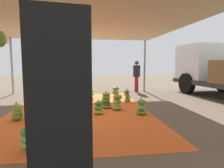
{
  "coord_description": "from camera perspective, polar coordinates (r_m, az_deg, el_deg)",
  "views": [
    {
      "loc": [
        6.03,
        0.17,
        1.46
      ],
      "look_at": [
        0.3,
        0.98,
        0.85
      ],
      "focal_mm": 30.81,
      "sensor_mm": 36.0,
      "label": 1
    }
  ],
  "objects": [
    {
      "name": "ground_plane",
      "position": [
        6.82,
        16.79,
        -6.6
      ],
      "size": [
        40.0,
        40.0,
        0.0
      ],
      "primitive_type": "plane",
      "color": "brown"
    },
    {
      "name": "tarp_orange",
      "position": [
        6.2,
        -9.5,
        -7.61
      ],
      "size": [
        6.39,
        4.15,
        0.01
      ],
      "primitive_type": "cube",
      "color": "#E05B23",
      "rests_on": "ground"
    },
    {
      "name": "tent_canopy",
      "position": [
        6.15,
        -10.91,
        17.28
      ],
      "size": [
        8.0,
        7.0,
        2.75
      ],
      "color": "#9EA0A5",
      "rests_on": "ground"
    },
    {
      "name": "banana_bunch_0",
      "position": [
        5.58,
        8.69,
        -6.99
      ],
      "size": [
        0.43,
        0.43,
        0.49
      ],
      "color": "#518428",
      "rests_on": "tarp_orange"
    },
    {
      "name": "banana_bunch_1",
      "position": [
        8.02,
        1.2,
        -2.74
      ],
      "size": [
        0.44,
        0.43,
        0.54
      ],
      "color": "#75A83D",
      "rests_on": "tarp_orange"
    },
    {
      "name": "banana_bunch_2",
      "position": [
        6.31,
        -1.73,
        -5.03
      ],
      "size": [
        0.46,
        0.47,
        0.57
      ],
      "color": "#6B9E38",
      "rests_on": "tarp_orange"
    },
    {
      "name": "banana_bunch_3",
      "position": [
        6.07,
        1.63,
        -5.61
      ],
      "size": [
        0.44,
        0.44,
        0.54
      ],
      "color": "#60932D",
      "rests_on": "tarp_orange"
    },
    {
      "name": "banana_bunch_4",
      "position": [
        5.4,
        -21.71,
        -7.21
      ],
      "size": [
        0.43,
        0.41,
        0.59
      ],
      "color": "#75A83D",
      "rests_on": "tarp_orange"
    },
    {
      "name": "banana_bunch_5",
      "position": [
        5.24,
        -13.26,
        -7.8
      ],
      "size": [
        0.36,
        0.35,
        0.5
      ],
      "color": "#60932D",
      "rests_on": "tarp_orange"
    },
    {
      "name": "banana_bunch_6",
      "position": [
        5.55,
        -26.34,
        -7.58
      ],
      "size": [
        0.35,
        0.33,
        0.47
      ],
      "color": "#518428",
      "rests_on": "tarp_orange"
    },
    {
      "name": "banana_bunch_7",
      "position": [
        5.98,
        -21.23,
        -6.62
      ],
      "size": [
        0.43,
        0.44,
        0.43
      ],
      "color": "#477523",
      "rests_on": "tarp_orange"
    },
    {
      "name": "banana_bunch_8",
      "position": [
        5.6,
        -4.01,
        -7.12
      ],
      "size": [
        0.4,
        0.4,
        0.43
      ],
      "color": "#75A83D",
      "rests_on": "tarp_orange"
    },
    {
      "name": "banana_bunch_9",
      "position": [
        6.8,
        -7.09,
        -4.59
      ],
      "size": [
        0.34,
        0.37,
        0.47
      ],
      "color": "#518428",
      "rests_on": "tarp_orange"
    },
    {
      "name": "banana_bunch_10",
      "position": [
        9.1,
        -14.57,
        -2.12
      ],
      "size": [
        0.31,
        0.31,
        0.45
      ],
      "color": "#477523",
      "rests_on": "tarp_orange"
    },
    {
      "name": "banana_bunch_11",
      "position": [
        3.66,
        -23.55,
        -14.72
      ],
      "size": [
        0.39,
        0.39,
        0.44
      ],
      "color": "#75A83D",
      "rests_on": "tarp_orange"
    },
    {
      "name": "banana_bunch_12",
      "position": [
        7.86,
        -6.52,
        -3.24
      ],
      "size": [
        0.42,
        0.42,
        0.47
      ],
      "color": "#75A83D",
      "rests_on": "tarp_orange"
    },
    {
      "name": "banana_bunch_13",
      "position": [
        7.34,
        4.54,
        -3.72
      ],
      "size": [
        0.34,
        0.35,
        0.51
      ],
      "color": "#60932D",
      "rests_on": "tarp_orange"
    },
    {
      "name": "worker_0",
      "position": [
        10.02,
        7.31,
        3.04
      ],
      "size": [
        0.59,
        0.36,
        1.62
      ],
      "color": "maroon",
      "rests_on": "ground"
    },
    {
      "name": "speaker_stack",
      "position": [
        1.75,
        -15.16,
        -11.35
      ],
      "size": [
        0.53,
        0.55,
        1.88
      ],
      "color": "black",
      "rests_on": "ground"
    }
  ]
}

